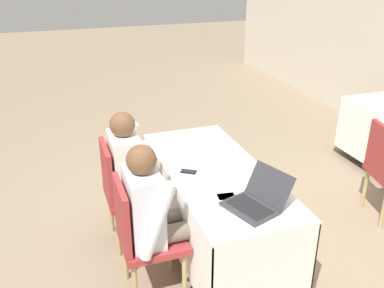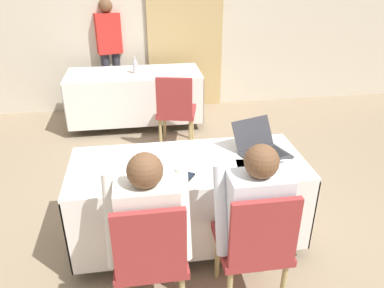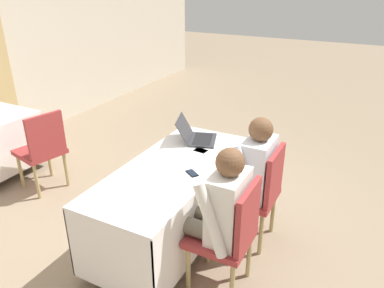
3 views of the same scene
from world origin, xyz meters
name	(u,v)px [view 2 (image 2 of 3)]	position (x,y,z in m)	size (l,w,h in m)	color
ground_plane	(188,239)	(0.00, 0.00, 0.00)	(24.00, 24.00, 0.00)	gray
wall_back	(156,15)	(0.00, 3.16, 1.35)	(12.00, 0.06, 2.70)	beige
curtain_panel	(185,17)	(0.40, 3.10, 1.33)	(1.09, 0.04, 2.65)	tan
conference_table_near	(188,183)	(0.00, 0.00, 0.55)	(1.75, 0.74, 0.73)	white
conference_table_far	(135,86)	(-0.37, 2.46, 0.55)	(1.75, 0.74, 0.73)	white
laptop	(262,148)	(0.58, 0.05, 0.78)	(0.44, 0.45, 0.23)	#333338
cell_phone	(188,177)	(-0.03, -0.21, 0.74)	(0.12, 0.13, 0.01)	black
paper_beside_laptop	(236,170)	(0.32, -0.16, 0.73)	(0.25, 0.32, 0.00)	white
paper_centre_table	(126,156)	(-0.46, 0.18, 0.73)	(0.31, 0.36, 0.00)	white
paper_left_edge	(249,158)	(0.47, 0.00, 0.73)	(0.24, 0.32, 0.00)	white
water_bottle	(135,66)	(-0.35, 2.43, 0.83)	(0.06, 0.06, 0.22)	#B7B7C1
chair_near_left	(150,254)	(-0.32, -0.68, 0.51)	(0.44, 0.44, 0.92)	tan
chair_near_right	(255,243)	(0.32, -0.68, 0.51)	(0.44, 0.44, 0.92)	tan
chair_far_spare	(176,109)	(0.09, 1.67, 0.51)	(0.53, 0.53, 0.92)	tan
person_checkered_shirt	(148,222)	(-0.32, -0.57, 0.67)	(0.50, 0.52, 1.18)	#665B4C
person_white_shirt	(252,212)	(0.32, -0.57, 0.67)	(0.50, 0.52, 1.18)	#665B4C
person_red_shirt	(110,48)	(-0.69, 3.13, 0.91)	(0.38, 0.28, 1.59)	#33333D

